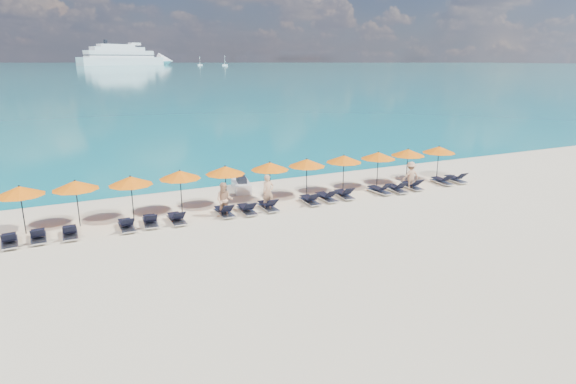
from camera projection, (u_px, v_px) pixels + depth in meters
name	position (u px, v px, depth m)	size (l,w,h in m)	color
ground	(316.00, 233.00, 21.82)	(1400.00, 1400.00, 0.00)	beige
sea	(62.00, 65.00, 596.70)	(1600.00, 1300.00, 0.01)	#1FA9B2
cruise_ship	(130.00, 58.00, 590.99)	(124.15, 67.40, 35.14)	white
sailboat_near	(225.00, 65.00, 546.14)	(6.21, 2.07, 11.38)	white
sailboat_far	(200.00, 65.00, 580.52)	(5.73, 1.91, 10.51)	white
jetski	(241.00, 185.00, 28.79)	(1.39, 2.58, 0.87)	white
beachgoer_a	(268.00, 192.00, 25.18)	(0.67, 0.44, 1.83)	tan
beachgoer_b	(225.00, 200.00, 23.79)	(0.87, 0.50, 1.79)	tan
beachgoer_c	(411.00, 176.00, 28.96)	(1.10, 0.51, 1.71)	tan
umbrella_0	(20.00, 191.00, 21.24)	(2.10, 2.10, 2.28)	black
umbrella_1	(75.00, 185.00, 22.21)	(2.10, 2.10, 2.28)	black
umbrella_2	(131.00, 181.00, 23.01)	(2.10, 2.10, 2.28)	black
umbrella_3	(180.00, 175.00, 24.21)	(2.10, 2.10, 2.28)	black
umbrella_4	(225.00, 170.00, 25.18)	(2.10, 2.10, 2.28)	black
umbrella_5	(270.00, 166.00, 26.13)	(2.10, 2.10, 2.28)	black
umbrella_6	(307.00, 163.00, 27.00)	(2.10, 2.10, 2.28)	black
umbrella_7	(344.00, 159.00, 28.04)	(2.10, 2.10, 2.28)	black
umbrella_8	(378.00, 156.00, 29.00)	(2.10, 2.10, 2.28)	black
umbrella_9	(408.00, 152.00, 29.96)	(2.10, 2.10, 2.28)	black
umbrella_10	(439.00, 150.00, 30.90)	(2.10, 2.10, 2.28)	black
lounger_0	(9.00, 240.00, 20.34)	(0.76, 1.75, 0.66)	silver
lounger_1	(38.00, 236.00, 20.85)	(0.68, 1.72, 0.66)	silver
lounger_2	(70.00, 232.00, 21.30)	(0.62, 1.70, 0.66)	silver
lounger_3	(127.00, 225.00, 22.24)	(0.65, 1.71, 0.66)	silver
lounger_4	(150.00, 221.00, 22.81)	(0.75, 1.74, 0.66)	silver
lounger_5	(177.00, 218.00, 23.16)	(0.66, 1.71, 0.66)	silver
lounger_6	(224.00, 211.00, 24.22)	(0.66, 1.71, 0.66)	silver
lounger_7	(247.00, 209.00, 24.58)	(0.66, 1.72, 0.66)	silver
lounger_8	(268.00, 206.00, 25.15)	(0.64, 1.71, 0.66)	silver
lounger_9	(310.00, 200.00, 26.20)	(0.73, 1.74, 0.66)	silver
lounger_10	(326.00, 197.00, 26.77)	(0.64, 1.71, 0.66)	silver
lounger_11	(344.00, 194.00, 27.30)	(0.78, 1.75, 0.66)	silver
lounger_12	(380.00, 190.00, 28.21)	(0.78, 1.75, 0.66)	silver
lounger_13	(396.00, 188.00, 28.54)	(0.75, 1.74, 0.66)	silver
lounger_14	(412.00, 185.00, 29.16)	(0.75, 1.74, 0.66)	silver
lounger_15	(442.00, 181.00, 30.31)	(0.74, 1.74, 0.66)	silver
lounger_16	(456.00, 179.00, 30.79)	(0.72, 1.73, 0.66)	silver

